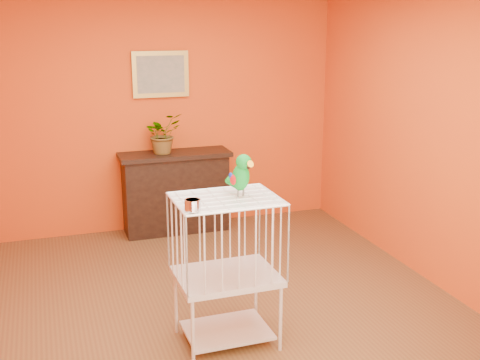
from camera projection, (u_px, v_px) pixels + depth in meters
name	position (u px, v px, depth m)	size (l,w,h in m)	color
ground	(220.00, 311.00, 4.97)	(4.50, 4.50, 0.00)	brown
room_shell	(219.00, 121.00, 4.56)	(4.50, 4.50, 4.50)	#CB4213
console_cabinet	(176.00, 192.00, 6.74)	(1.22, 0.44, 0.91)	black
potted_plant	(162.00, 137.00, 6.57)	(0.39, 0.44, 0.34)	#26722D
framed_picture	(161.00, 74.00, 6.54)	(0.62, 0.04, 0.50)	gold
birdcage	(226.00, 269.00, 4.36)	(0.73, 0.57, 1.12)	silver
feed_cup	(193.00, 205.00, 3.92)	(0.11, 0.11, 0.08)	silver
parrot	(241.00, 174.00, 4.24)	(0.17, 0.28, 0.31)	#59544C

